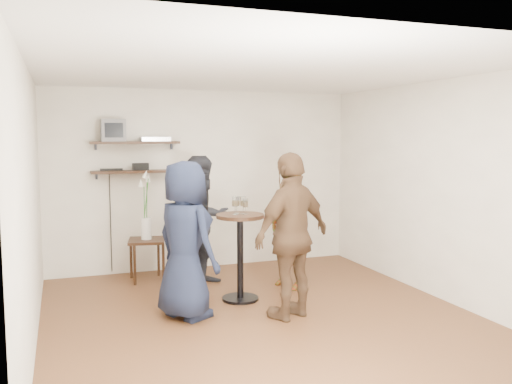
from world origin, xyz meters
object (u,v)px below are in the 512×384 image
drinks_table (240,245)px  person_dark (203,221)px  dvd_deck (155,139)px  person_plaid (290,223)px  radio (141,167)px  crt_monitor (113,130)px  side_table (147,246)px  person_navy (185,240)px  person_brown (292,236)px

drinks_table → person_dark: person_dark is taller
dvd_deck → person_plaid: dvd_deck is taller
radio → drinks_table: bearing=-60.6°
crt_monitor → person_dark: (1.03, -0.83, -1.17)m
crt_monitor → side_table: crt_monitor is taller
drinks_table → person_navy: size_ratio=0.61×
drinks_table → person_brown: (0.33, -0.77, 0.23)m
crt_monitor → drinks_table: size_ratio=0.31×
person_navy → person_brown: person_brown is taller
dvd_deck → person_navy: bearing=-91.0°
crt_monitor → dvd_deck: size_ratio=0.80×
side_table → person_dark: 0.89m
person_navy → side_table: bearing=-21.7°
drinks_table → person_dark: size_ratio=0.61×
radio → person_plaid: person_plaid is taller
person_plaid → person_dark: person_dark is taller
radio → person_dark: 1.26m
radio → person_navy: person_navy is taller
side_table → person_dark: (0.67, -0.46, 0.38)m
person_brown → dvd_deck: bearing=-89.9°
person_plaid → person_navy: person_navy is taller
dvd_deck → radio: dvd_deck is taller
person_plaid → crt_monitor: bearing=-144.7°
person_plaid → person_navy: size_ratio=0.99×
crt_monitor → dvd_deck: crt_monitor is taller
side_table → person_navy: size_ratio=0.33×
radio → side_table: bearing=-88.8°
crt_monitor → radio: size_ratio=1.45×
dvd_deck → radio: size_ratio=1.82×
drinks_table → person_plaid: (0.77, 0.31, 0.17)m
dvd_deck → person_dark: bearing=-60.6°
radio → side_table: 1.11m
person_dark → person_navy: 1.29m
side_table → person_navy: bearing=-84.2°
crt_monitor → drinks_table: (1.27, -1.63, -1.36)m
person_plaid → person_brown: bearing=-44.3°
side_table → person_plaid: 1.96m
crt_monitor → person_navy: crt_monitor is taller
person_dark → person_plaid: bearing=-42.3°
person_navy → radio: bearing=-22.5°
person_dark → person_brown: bearing=-86.7°
side_table → dvd_deck: bearing=61.2°
person_dark → person_brown: person_brown is taller
crt_monitor → radio: bearing=0.0°
person_navy → person_dark: bearing=-50.4°
side_table → person_brown: (1.24, -2.03, 0.42)m
drinks_table → person_brown: bearing=-66.6°
person_plaid → person_dark: bearing=-137.7°
radio → person_dark: bearing=-50.7°
radio → drinks_table: (0.92, -1.63, -0.86)m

